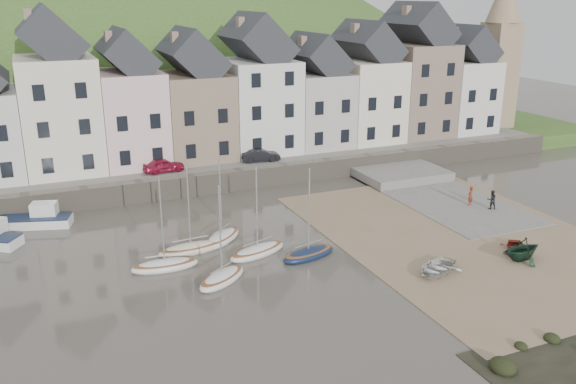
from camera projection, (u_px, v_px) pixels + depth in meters
name	position (u px, v px, depth m)	size (l,w,h in m)	color
ground	(325.00, 262.00, 39.14)	(160.00, 160.00, 0.00)	#474138
quay_land	(195.00, 144.00, 66.82)	(90.00, 30.00, 1.50)	#375722
quay_street	(226.00, 163.00, 56.54)	(70.00, 7.00, 0.10)	slate
seawall	(239.00, 179.00, 53.69)	(70.00, 1.20, 1.80)	slate
beach	(462.00, 236.00, 43.28)	(18.00, 26.00, 0.06)	#7D6A4C
slipway	(439.00, 196.00, 51.76)	(8.00, 18.00, 0.12)	slate
hillside	(123.00, 225.00, 95.17)	(134.40, 84.00, 84.00)	#375722
townhouse_terrace	(231.00, 94.00, 58.46)	(61.05, 8.00, 13.93)	white
church_spire	(501.00, 44.00, 69.70)	(4.00, 4.00, 18.00)	#997F60
sailboat_0	(165.00, 265.00, 38.11)	(4.34, 1.75, 6.32)	silver
sailboat_1	(222.00, 238.00, 42.42)	(4.00, 3.82, 6.32)	silver
sailboat_2	(191.00, 248.00, 40.65)	(4.64, 1.80, 6.32)	beige
sailboat_3	(222.00, 278.00, 36.39)	(4.02, 3.43, 6.32)	silver
sailboat_4	(258.00, 251.00, 40.22)	(4.69, 2.83, 6.32)	silver
sailboat_5	(309.00, 253.00, 39.82)	(4.32, 2.44, 6.32)	#121E39
motorboat_2	(37.00, 219.00, 45.14)	(5.53, 3.17, 1.70)	silver
rowboat_white	(436.00, 268.00, 37.37)	(2.43, 3.40, 0.70)	silver
rowboat_green	(522.00, 249.00, 39.16)	(2.52, 2.92, 1.54)	#153021
rowboat_red	(516.00, 248.00, 40.48)	(1.92, 2.68, 0.56)	maroon
person_red	(470.00, 195.00, 49.26)	(0.59, 0.38, 1.61)	maroon
person_dark	(492.00, 200.00, 48.36)	(0.76, 0.59, 1.56)	black
car_left	(164.00, 165.00, 53.17)	(1.43, 3.55, 1.21)	maroon
car_right	(261.00, 155.00, 56.62)	(1.25, 3.57, 1.18)	black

